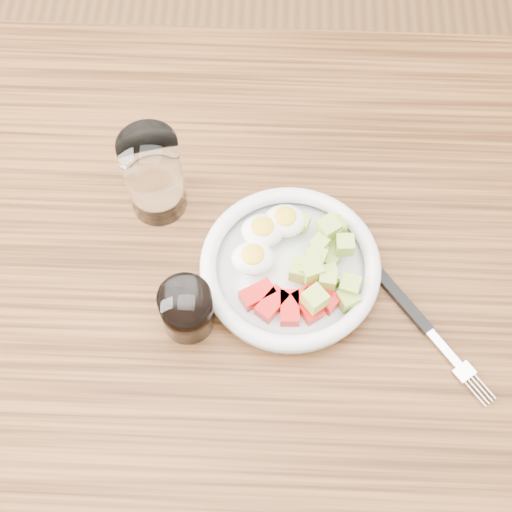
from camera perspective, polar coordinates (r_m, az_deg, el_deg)
The scene contains 6 objects.
ground at distance 1.71m, azimuth 0.33°, elevation -12.58°, with size 4.00×4.00×0.00m, color brown.
dining_table at distance 1.07m, azimuth 0.51°, elevation -3.66°, with size 1.50×0.90×0.77m.
bowl at distance 0.96m, azimuth 2.79°, elevation -0.71°, with size 0.24×0.24×0.06m.
fork at distance 0.97m, azimuth 12.78°, elevation -4.86°, with size 0.15×0.19×0.01m.
water_glass at distance 0.98m, azimuth -8.19°, elevation 6.42°, with size 0.08×0.08×0.14m, color white.
coffee_glass at distance 0.92m, azimuth -5.57°, elevation -4.29°, with size 0.07×0.07×0.08m.
Camera 1 is at (0.01, -0.42, 1.65)m, focal length 50.00 mm.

